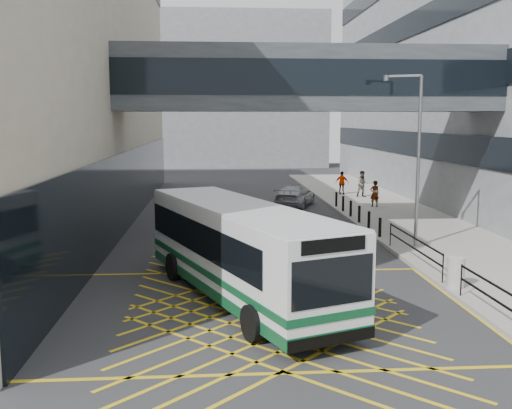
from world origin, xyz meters
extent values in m
plane|color=#333335|center=(0.00, 0.00, 0.00)|extent=(120.00, 120.00, 0.00)
cube|color=black|center=(-5.96, 16.00, 2.00)|extent=(0.10, 41.50, 4.00)
cube|color=black|center=(11.96, 24.00, 4.00)|extent=(0.10, 43.50, 1.60)
cube|color=black|center=(11.96, 24.00, 8.00)|extent=(0.10, 43.50, 1.60)
cube|color=black|center=(11.96, 24.00, 12.00)|extent=(0.10, 43.50, 1.60)
cube|color=gray|center=(-2.00, 60.00, 9.00)|extent=(28.00, 16.00, 18.00)
cube|color=#3D4247|center=(3.00, 12.00, 7.50)|extent=(20.00, 4.00, 3.00)
cube|color=black|center=(3.00, 9.98, 7.50)|extent=(19.50, 0.06, 1.60)
cube|color=black|center=(3.00, 14.02, 7.50)|extent=(19.50, 0.06, 1.60)
cube|color=#A09B92|center=(9.00, 15.00, 0.08)|extent=(6.00, 54.00, 0.16)
cube|color=gold|center=(0.00, 0.00, 0.00)|extent=(12.00, 9.00, 0.01)
cube|color=silver|center=(-0.70, 1.16, 1.63)|extent=(6.10, 10.71, 2.59)
cube|color=#0E4828|center=(-0.70, 1.16, 0.50)|extent=(6.15, 10.76, 0.33)
cube|color=#0E4828|center=(-0.70, 1.16, 1.01)|extent=(6.17, 10.77, 0.21)
cube|color=black|center=(-0.91, 1.70, 1.97)|extent=(5.66, 9.48, 1.01)
cube|color=black|center=(1.23, -3.73, 1.87)|extent=(2.08, 0.88, 1.15)
cube|color=black|center=(1.24, -3.75, 2.74)|extent=(1.63, 0.69, 0.34)
cube|color=silver|center=(-0.70, 1.16, 2.94)|extent=(6.05, 10.61, 0.10)
cube|color=black|center=(1.24, -3.75, 0.48)|extent=(2.27, 0.97, 0.29)
cube|color=black|center=(-2.63, 6.08, 0.48)|extent=(2.27, 0.97, 0.29)
cylinder|color=black|center=(-0.56, -2.50, 0.48)|extent=(0.60, 0.99, 0.96)
cylinder|color=black|center=(1.70, -1.61, 0.48)|extent=(0.60, 0.99, 0.96)
cylinder|color=black|center=(-2.95, 3.58, 0.48)|extent=(0.60, 0.99, 0.96)
cylinder|color=black|center=(-0.70, 4.47, 0.48)|extent=(0.60, 0.99, 0.96)
imported|color=white|center=(-2.33, 5.04, 0.65)|extent=(2.34, 4.28, 1.29)
imported|color=black|center=(-0.48, 9.53, 0.73)|extent=(2.80, 4.94, 1.46)
imported|color=#9C9FA5|center=(3.75, 21.18, 0.73)|extent=(3.49, 5.09, 1.46)
cylinder|color=slate|center=(7.21, 7.83, 3.80)|extent=(0.19, 0.19, 7.27)
cube|color=slate|center=(6.55, 8.14, 7.43)|extent=(1.36, 0.69, 0.09)
cylinder|color=slate|center=(5.89, 8.44, 7.36)|extent=(0.34, 0.34, 0.23)
cylinder|color=#ADA89E|center=(6.36, 1.45, 0.66)|extent=(0.58, 0.58, 1.00)
cube|color=black|center=(6.15, -2.00, 1.11)|extent=(0.05, 5.00, 0.05)
cube|color=black|center=(6.15, -2.00, 0.71)|extent=(0.05, 5.00, 0.05)
cube|color=black|center=(6.15, 5.00, 1.11)|extent=(0.05, 6.00, 0.05)
cube|color=black|center=(6.15, 5.00, 0.71)|extent=(0.05, 6.00, 0.05)
cylinder|color=black|center=(6.15, 0.50, 0.66)|extent=(0.04, 0.04, 1.00)
cylinder|color=black|center=(6.15, 2.00, 0.66)|extent=(0.04, 0.04, 1.00)
cylinder|color=black|center=(6.15, 8.00, 0.66)|extent=(0.04, 0.04, 1.00)
cylinder|color=black|center=(6.25, 10.00, 0.61)|extent=(0.14, 0.14, 0.90)
cylinder|color=black|center=(6.25, 12.00, 0.61)|extent=(0.14, 0.14, 0.90)
cylinder|color=black|center=(6.25, 14.00, 0.61)|extent=(0.14, 0.14, 0.90)
cylinder|color=black|center=(6.25, 16.00, 0.61)|extent=(0.14, 0.14, 0.90)
cylinder|color=black|center=(6.25, 18.00, 0.61)|extent=(0.14, 0.14, 0.90)
cylinder|color=black|center=(6.25, 20.00, 0.61)|extent=(0.14, 0.14, 0.90)
imported|color=gray|center=(8.62, 19.68, 0.98)|extent=(0.71, 0.54, 1.65)
imported|color=gray|center=(9.06, 24.49, 1.08)|extent=(0.92, 0.57, 1.84)
imported|color=gray|center=(7.93, 26.11, 1.00)|extent=(1.10, 0.88, 1.67)
camera|label=1|loc=(-1.51, -17.07, 5.60)|focal=42.00mm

